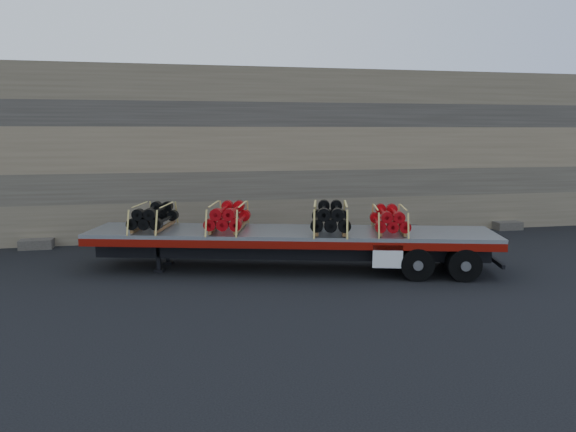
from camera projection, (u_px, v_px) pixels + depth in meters
name	position (u px, v px, depth m)	size (l,w,h in m)	color
ground	(265.00, 267.00, 18.47)	(120.00, 120.00, 0.00)	black
rock_wall	(239.00, 153.00, 24.23)	(44.00, 3.00, 7.00)	#7A6B54
trailer	(290.00, 250.00, 17.99)	(12.84, 2.47, 1.28)	#A6A9AE
bundle_front	(154.00, 217.00, 18.12)	(1.07, 2.15, 0.76)	black
bundle_midfront	(228.00, 217.00, 17.96)	(1.13, 2.27, 0.80)	#B2090E
bundle_midrear	(330.00, 218.00, 17.75)	(1.19, 2.38, 0.84)	black
bundle_rear	(389.00, 220.00, 17.64)	(1.05, 2.10, 0.75)	#B2090E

